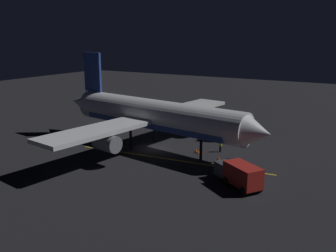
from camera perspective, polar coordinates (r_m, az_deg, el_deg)
The scene contains 9 objects.
ground_plane at distance 51.71m, azimuth -1.91°, elevation -3.61°, with size 180.00×180.00×0.20m, color black.
apron_guide_stripe at distance 47.30m, azimuth 0.27°, elevation -5.15°, with size 0.24×26.51×0.01m, color gold.
airliner at distance 50.89m, azimuth -2.47°, elevation 1.62°, with size 34.23×34.94×12.89m.
baggage_truck at distance 39.30m, azimuth 10.92°, elevation -7.40°, with size 4.98×6.10×2.55m.
catering_truck at distance 57.99m, azimuth 7.86°, elevation -0.36°, with size 5.94×3.08×2.63m.
ground_crew_worker at distance 50.45m, azimuth 8.10°, elevation -3.02°, with size 0.40×0.40×1.74m.
traffic_cone_near_left at distance 47.17m, azimuth 7.82°, elevation -5.01°, with size 0.50×0.50×0.55m.
traffic_cone_near_right at distance 50.17m, azimuth 4.35°, elevation -3.77°, with size 0.50×0.50×0.55m.
traffic_cone_under_wing at distance 49.69m, azimuth 4.67°, elevation -3.95°, with size 0.50×0.50×0.55m.
Camera 1 is at (41.65, 26.51, 15.29)m, focal length 39.50 mm.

